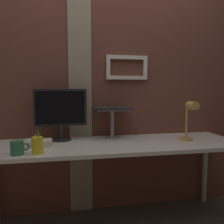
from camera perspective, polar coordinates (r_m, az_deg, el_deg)
name	(u,v)px	position (r m, az deg, el deg)	size (l,w,h in m)	color
brick_wall_back	(101,85)	(2.24, -2.78, 6.64)	(3.13, 0.16, 2.42)	brown
desk	(114,151)	(1.95, 0.56, -9.64)	(2.14, 0.63, 0.72)	silver
monitor	(61,110)	(2.05, -12.62, 0.48)	(0.45, 0.18, 0.45)	black
laptop_stand	(112,119)	(2.09, 0.06, -1.69)	(0.28, 0.22, 0.27)	gray
laptop	(111,103)	(2.15, -0.28, 2.21)	(0.34, 0.32, 0.20)	black
desk_lamp	(190,117)	(2.07, 18.71, -1.09)	(0.12, 0.20, 0.35)	tan
pen_cup	(37,145)	(1.69, -18.00, -7.84)	(0.08, 0.08, 0.16)	yellow
coffee_mug	(17,148)	(1.71, -22.38, -8.19)	(0.13, 0.09, 0.10)	#33724C
paper_clutter_stack	(38,143)	(1.91, -17.84, -7.35)	(0.20, 0.14, 0.05)	silver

